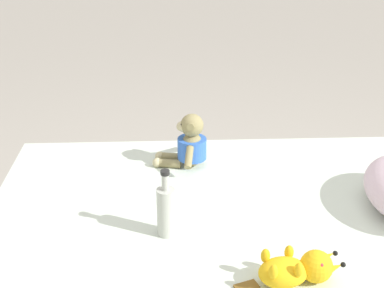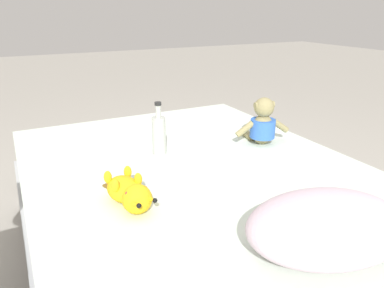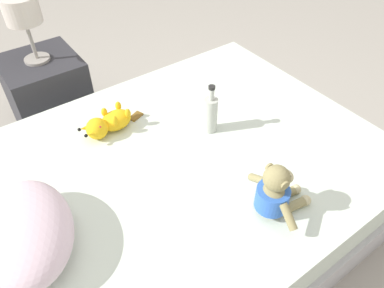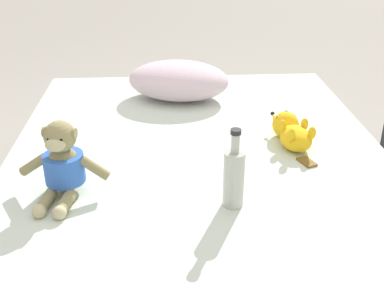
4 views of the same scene
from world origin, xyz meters
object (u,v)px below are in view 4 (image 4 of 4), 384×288
at_px(plush_yellow_creature, 291,132).
at_px(glass_bottle, 234,177).
at_px(bed, 199,211).
at_px(plush_monkey, 62,165).
at_px(pillow, 179,80).

bearing_deg(plush_yellow_creature, glass_bottle, -124.60).
distance_m(bed, plush_yellow_creature, 0.44).
height_order(bed, plush_yellow_creature, plush_yellow_creature).
height_order(plush_monkey, glass_bottle, glass_bottle).
distance_m(pillow, glass_bottle, 0.89).
relative_size(bed, plush_yellow_creature, 5.73).
distance_m(bed, plush_monkey, 0.55).
distance_m(plush_yellow_creature, glass_bottle, 0.47).
bearing_deg(glass_bottle, plush_yellow_creature, 55.40).
xyz_separation_m(plush_monkey, plush_yellow_creature, (0.77, 0.29, -0.05)).
bearing_deg(bed, plush_yellow_creature, 19.68).
height_order(plush_yellow_creature, glass_bottle, glass_bottle).
bearing_deg(glass_bottle, plush_monkey, 168.95).
bearing_deg(pillow, plush_yellow_creature, -51.08).
relative_size(plush_monkey, glass_bottle, 1.17).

